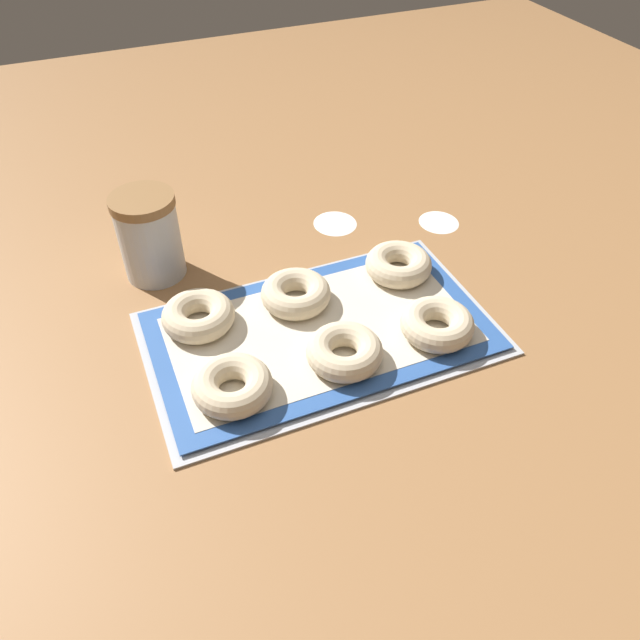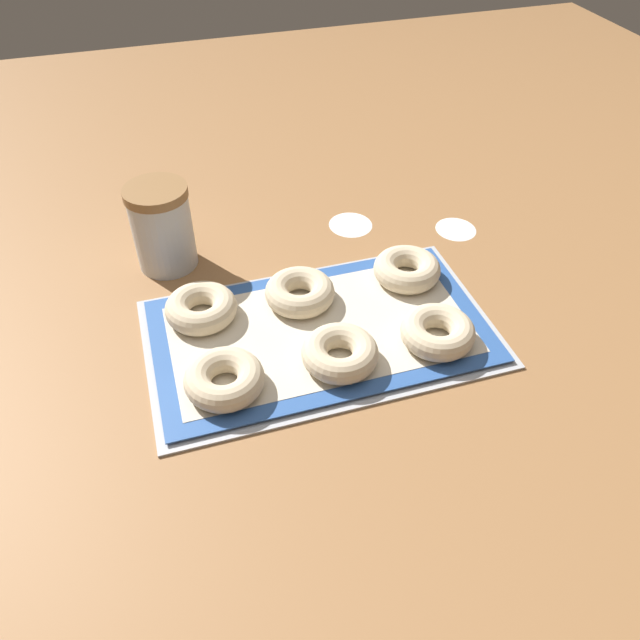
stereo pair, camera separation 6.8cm
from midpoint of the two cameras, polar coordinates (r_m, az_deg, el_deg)
The scene contains 12 objects.
ground_plane at distance 0.97m, azimuth -2.62°, elevation -1.59°, with size 2.80×2.80×0.00m, color olive.
baking_tray at distance 0.97m, azimuth -2.00°, elevation -1.21°, with size 0.54×0.32×0.01m.
baking_mat at distance 0.97m, azimuth -2.01°, elevation -0.98°, with size 0.51×0.29×0.00m.
bagel_front_left at distance 0.87m, azimuth -10.26°, elevation -6.00°, with size 0.11×0.11×0.04m.
bagel_front_center at distance 0.90m, azimuth 0.10°, elevation -2.97°, with size 0.11×0.11×0.04m.
bagel_front_right at distance 0.96m, azimuth 8.68°, elevation -0.44°, with size 0.11×0.11×0.04m.
bagel_back_left at distance 0.99m, azimuth -13.02°, elevation 0.33°, with size 0.11×0.11×0.04m.
bagel_back_center at distance 1.00m, azimuth -3.90°, elevation 2.44°, with size 0.11×0.11×0.04m.
bagel_back_right at distance 1.07m, azimuth 5.38°, elevation 5.04°, with size 0.11×0.11×0.04m.
flour_canister at distance 1.10m, azimuth -17.09°, elevation 7.30°, with size 0.11×0.11×0.15m.
flour_patch_near at distance 1.22m, azimuth -0.22°, elevation 8.82°, with size 0.08×0.09×0.00m.
flour_patch_far at distance 1.23m, azimuth 9.26°, elevation 8.81°, with size 0.08×0.08×0.00m.
Camera 1 is at (-0.26, -0.65, 0.67)m, focal length 35.00 mm.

